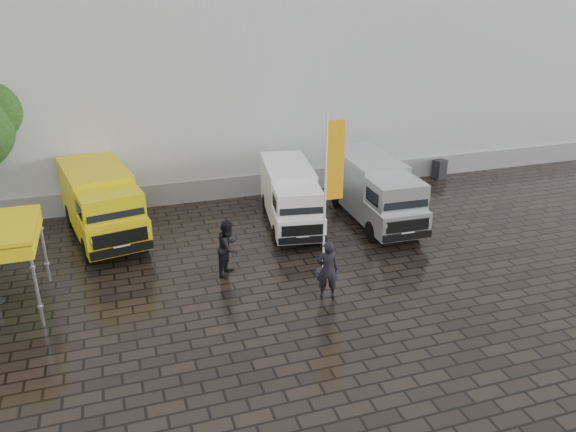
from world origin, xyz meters
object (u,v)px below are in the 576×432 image
at_px(person_front, 328,270).
at_px(person_tent, 229,247).
at_px(wheelie_bin, 440,169).
at_px(van_white, 290,197).
at_px(van_silver, 374,192).
at_px(flagpole, 331,186).
at_px(van_yellow, 102,205).

xyz_separation_m(person_front, person_tent, (-2.62, 2.49, 0.02)).
height_order(wheelie_bin, person_front, person_front).
bearing_deg(person_front, van_white, -81.27).
distance_m(van_silver, person_tent, 7.28).
bearing_deg(person_front, wheelie_bin, -121.20).
distance_m(van_silver, wheelie_bin, 7.08).
bearing_deg(person_tent, van_white, -8.78).
distance_m(van_silver, person_front, 6.65).
height_order(van_silver, person_front, van_silver).
bearing_deg(wheelie_bin, person_front, -147.65).
relative_size(van_white, wheelie_bin, 5.79).
xyz_separation_m(van_white, flagpole, (-0.02, -4.28, 1.94)).
bearing_deg(van_white, flagpole, -81.36).
bearing_deg(person_front, flagpole, -97.47).
height_order(van_yellow, wheelie_bin, van_yellow).
distance_m(van_yellow, flagpole, 9.20).
relative_size(van_yellow, van_silver, 0.96).
distance_m(van_white, person_tent, 4.76).
relative_size(van_yellow, person_tent, 2.94).
height_order(van_yellow, person_tent, van_yellow).
bearing_deg(wheelie_bin, flagpole, -151.04).
bearing_deg(person_front, person_tent, -28.04).
relative_size(van_yellow, flagpole, 1.05).
bearing_deg(flagpole, person_front, -113.03).
height_order(van_yellow, person_front, van_yellow).
height_order(van_silver, person_tent, van_silver).
xyz_separation_m(wheelie_bin, person_tent, (-12.48, -6.79, 0.51)).
distance_m(van_white, van_silver, 3.49).
relative_size(van_silver, person_tent, 3.05).
bearing_deg(flagpole, van_yellow, 143.92).
height_order(van_white, person_tent, van_white).
xyz_separation_m(van_yellow, person_tent, (3.99, -4.44, -0.35)).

